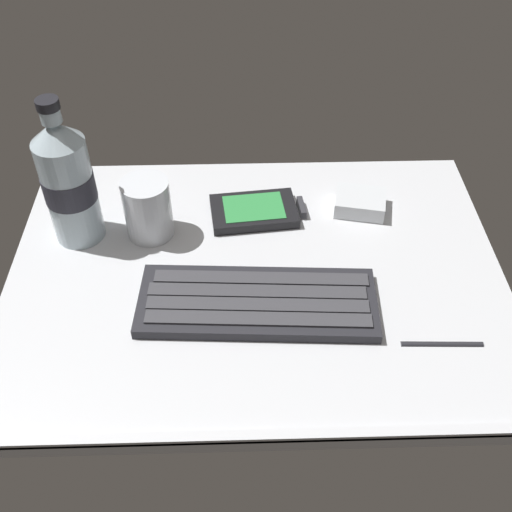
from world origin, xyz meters
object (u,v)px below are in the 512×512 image
charger_block (360,203)px  stylus_pen (442,343)px  keyboard (260,302)px  juice_cup (148,211)px  water_bottle (68,182)px  handheld_device (258,211)px

charger_block → stylus_pen: bearing=-76.4°
keyboard → juice_cup: juice_cup is taller
charger_block → stylus_pen: charger_block is taller
charger_block → stylus_pen: (5.97, -24.62, -0.85)cm
keyboard → stylus_pen: keyboard is taller
keyboard → charger_block: charger_block is taller
juice_cup → stylus_pen: 41.13cm
juice_cup → water_bottle: (-9.61, -0.07, 5.10)cm
water_bottle → stylus_pen: bearing=-24.4°
water_bottle → charger_block: (39.12, 4.20, -7.81)cm
juice_cup → charger_block: 29.92cm
handheld_device → stylus_pen: 31.43cm
charger_block → handheld_device: bearing=-176.7°
keyboard → stylus_pen: (20.84, -6.47, -0.46)cm
juice_cup → stylus_pen: bearing=-30.0°
juice_cup → water_bottle: bearing=-179.6°
water_bottle → stylus_pen: 50.25cm
keyboard → handheld_device: 17.31cm
handheld_device → charger_block: 14.62cm
water_bottle → handheld_device: bearing=7.8°
handheld_device → stylus_pen: bearing=-49.1°
keyboard → charger_block: size_ratio=4.22×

